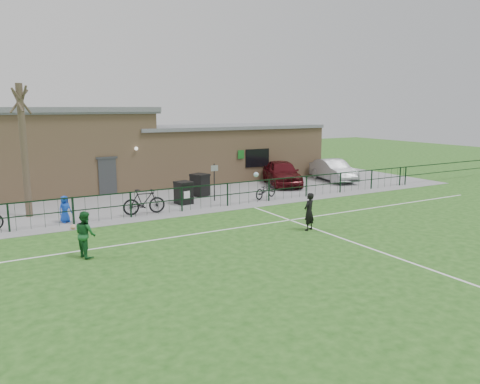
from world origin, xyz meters
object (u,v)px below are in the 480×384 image
wheelie_bin_right (200,186)px  car_maroon (282,173)px  bare_tree (24,152)px  spectator_child (65,209)px  bicycle_d (144,202)px  car_silver (333,170)px  outfield_player (85,234)px  bicycle_e (266,190)px  wheelie_bin_left (184,193)px  ball_ground (73,227)px  sign_post (214,182)px

wheelie_bin_right → car_maroon: car_maroon is taller
bare_tree → spectator_child: size_ratio=5.09×
bare_tree → bicycle_d: bare_tree is taller
car_maroon → car_silver: bearing=17.8°
bicycle_d → bare_tree: bearing=69.2°
bare_tree → spectator_child: (1.24, -2.01, -2.39)m
car_maroon → outfield_player: size_ratio=2.97×
bicycle_d → spectator_child: 3.49m
car_silver → bicycle_e: (-7.32, -2.88, -0.25)m
spectator_child → wheelie_bin_right: bearing=-3.3°
spectator_child → car_silver: bearing=-12.7°
bare_tree → bicycle_d: bearing=-24.9°
bare_tree → wheelie_bin_left: (7.27, -0.91, -2.44)m
bicycle_d → outfield_player: bearing=147.9°
wheelie_bin_left → spectator_child: spectator_child is taller
wheelie_bin_left → car_maroon: bearing=6.4°
spectator_child → outfield_player: size_ratio=0.75×
ball_ground → bare_tree: bearing=111.0°
wheelie_bin_right → sign_post: (0.06, -1.69, 0.42)m
bare_tree → bicycle_e: size_ratio=3.37×
spectator_child → ball_ground: size_ratio=5.34×
car_silver → spectator_child: bearing=-158.2°
ball_ground → wheelie_bin_left: bearing=22.5°
sign_post → bicycle_e: size_ratio=1.12×
bare_tree → wheelie_bin_left: 7.72m
wheelie_bin_right → sign_post: sign_post is taller
bare_tree → wheelie_bin_right: (8.94, 0.68, -2.40)m
sign_post → spectator_child: bearing=-172.7°
spectator_child → bicycle_d: bearing=-25.5°
car_maroon → bicycle_e: size_ratio=2.63×
car_silver → ball_ground: size_ratio=19.85×
bicycle_d → outfield_player: (-3.72, -5.08, 0.17)m
sign_post → car_maroon: (6.03, 2.36, -0.20)m
wheelie_bin_left → bicycle_e: wheelie_bin_left is taller
bare_tree → bicycle_e: bare_tree is taller
bare_tree → car_silver: bare_tree is taller
car_silver → bicycle_e: size_ratio=2.46×
wheelie_bin_right → bicycle_d: bearing=-168.6°
wheelie_bin_left → wheelie_bin_right: (1.67, 1.59, 0.04)m
bare_tree → ball_ground: bare_tree is taller
sign_post → spectator_child: 7.83m
outfield_player → wheelie_bin_left: bearing=-58.1°
wheelie_bin_right → spectator_child: 8.15m
bicycle_e → car_silver: bearing=-90.4°
wheelie_bin_left → spectator_child: 6.13m
bicycle_d → sign_post: bearing=-70.6°
car_silver → ball_ground: 18.34m
car_maroon → sign_post: bearing=-137.1°
wheelie_bin_right → car_maroon: size_ratio=0.25×
bare_tree → wheelie_bin_right: 9.28m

